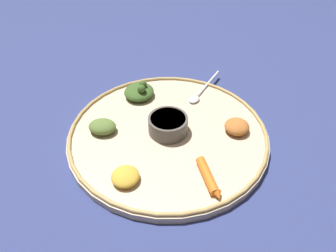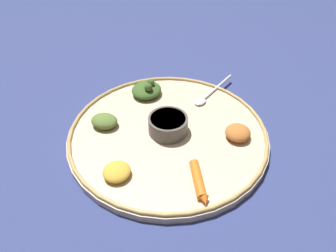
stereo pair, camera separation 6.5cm
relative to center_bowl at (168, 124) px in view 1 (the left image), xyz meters
The scene contains 10 objects.
ground_plane 0.04m from the center_bowl, ahead, with size 2.40×2.40×0.00m, color navy.
platter 0.03m from the center_bowl, ahead, with size 0.44×0.44×0.02m, color #C6B293.
platter_rim 0.02m from the center_bowl, ahead, with size 0.43×0.43×0.01m, color tan.
center_bowl is the anchor object (origin of this frame).
spoon 0.17m from the center_bowl, 58.64° to the right, with size 0.10×0.15×0.01m.
greens_pile 0.15m from the center_bowl, ahead, with size 0.11×0.11×0.04m.
carrot_near_spoon 0.16m from the center_bowl, behind, with size 0.10×0.04×0.02m.
mound_lentil_yellow 0.16m from the center_bowl, 121.36° to the left, with size 0.05×0.05×0.02m, color gold.
mound_collards 0.14m from the center_bowl, 61.36° to the left, with size 0.06×0.05×0.03m, color #567033.
mound_chickpea 0.15m from the center_bowl, 118.64° to the right, with size 0.05×0.05×0.03m, color #B2662D.
Camera 1 is at (-0.43, 0.24, 0.46)m, focal length 32.17 mm.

